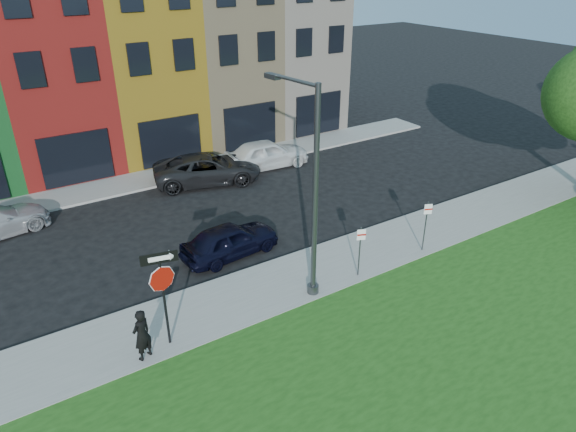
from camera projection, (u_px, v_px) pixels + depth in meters
ground at (357, 319)px, 16.80m from camera, size 120.00×120.00×0.00m
sidewalk_near at (348, 259)px, 19.98m from camera, size 40.00×3.00×0.12m
sidewalk_far at (127, 184)px, 26.57m from camera, size 40.00×2.40×0.12m
rowhouse_block at (90, 66)px, 29.19m from camera, size 30.00×10.12×10.00m
stop_sign at (162, 281)px, 14.59m from camera, size 1.03×0.27×3.19m
man at (142, 335)px, 14.68m from camera, size 0.92×0.87×1.67m
sedan_near at (230, 240)px, 20.11m from camera, size 2.36×4.27×1.35m
parked_car_dark at (208, 169)px, 26.54m from camera, size 5.43×6.82×1.52m
parked_car_white at (267, 154)px, 28.43m from camera, size 2.58×4.98×1.60m
street_lamp at (311, 195)px, 16.43m from camera, size 0.64×2.57×7.28m
parking_sign_a at (360, 246)px, 18.35m from camera, size 0.30×0.16×1.98m
parking_sign_b at (426, 220)px, 19.91m from camera, size 0.30×0.16×2.12m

